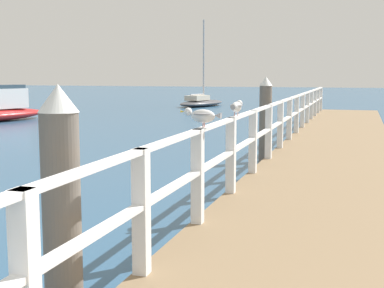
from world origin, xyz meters
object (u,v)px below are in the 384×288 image
(dock_piling_near, at_px, (62,216))
(dock_piling_far, at_px, (265,119))
(boat_1, at_px, (201,102))
(seagull_background, at_px, (237,106))
(seagull_foreground, at_px, (202,115))

(dock_piling_near, bearing_deg, dock_piling_far, 90.00)
(boat_1, bearing_deg, dock_piling_far, -55.55)
(seagull_background, bearing_deg, dock_piling_near, -94.18)
(seagull_foreground, bearing_deg, dock_piling_far, 6.61)
(dock_piling_near, distance_m, dock_piling_far, 8.75)
(dock_piling_far, xyz_separation_m, boat_1, (-7.26, 19.54, -0.69))
(dock_piling_near, xyz_separation_m, seagull_background, (0.38, 4.05, 0.57))
(dock_piling_far, height_order, seagull_foreground, dock_piling_far)
(dock_piling_near, relative_size, dock_piling_far, 1.00)
(dock_piling_near, bearing_deg, seagull_foreground, 81.04)
(dock_piling_far, bearing_deg, dock_piling_near, -90.00)
(dock_piling_near, height_order, boat_1, boat_1)
(seagull_background, relative_size, boat_1, 0.09)
(dock_piling_far, relative_size, seagull_foreground, 4.03)
(dock_piling_far, height_order, seagull_background, dock_piling_far)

